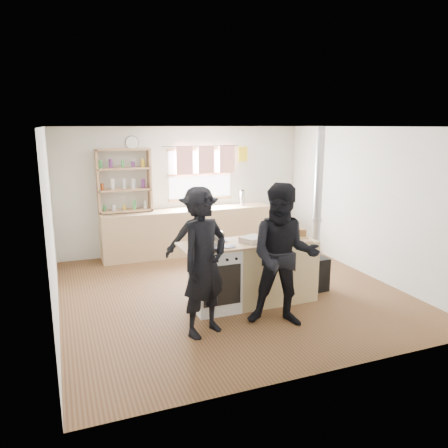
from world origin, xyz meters
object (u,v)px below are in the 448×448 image
Objects in this scene: thermos at (242,198)px; roast_tray at (253,239)px; person_near_left at (204,264)px; person_far at (199,239)px; cooking_island at (253,272)px; flue_heater at (316,250)px; skillet_greens at (213,248)px; bread_board at (298,234)px; stockpot_counter at (277,230)px; stockpot_stove at (215,237)px; person_near_right at (284,256)px.

thermos is 3.01m from roast_tray.
person_near_left reaches higher than person_far.
roast_tray is (-0.03, -0.05, 0.50)m from cooking_island.
skillet_greens is at bearing -168.74° from flue_heater.
flue_heater is 1.40× the size of person_near_left.
thermos reaches higher than bread_board.
stockpot_stove is at bearing 177.13° from stockpot_counter.
person_near_right is (0.06, -0.77, 0.45)m from cooking_island.
thermos is 2.66m from flue_heater.
bread_board is at bearing -0.31° from roast_tray.
flue_heater is at bearing 23.43° from bread_board.
person_near_right is (1.01, -0.12, 0.03)m from person_near_left.
person_far is at bearing 141.70° from stockpot_counter.
stockpot_stove is at bearing 171.30° from bread_board.
stockpot_stove reaches higher than cooking_island.
skillet_greens is at bearing -113.35° from stockpot_stove.
bread_board is at bearing -96.89° from thermos.
thermos is 2.75m from stockpot_counter.
cooking_island is at bearing 54.24° from roast_tray.
roast_tray is at bearing -163.34° from stockpot_counter.
person_near_right is at bearing -82.85° from roast_tray.
thermos is 0.91× the size of bread_board.
thermos is 0.12× the size of flue_heater.
thermos is 3.67m from person_near_right.
flue_heater is at bearing 0.11° from stockpot_stove.
stockpot_counter is 0.15× the size of person_near_right.
bread_board is 0.13× the size of flue_heater.
flue_heater reaches higher than roast_tray.
person_far reaches higher than roast_tray.
roast_tray is 0.16× the size of flue_heater.
stockpot_stove reaches higher than bread_board.
roast_tray is 1.03m from person_far.
person_near_right is at bearing -131.20° from bread_board.
person_near_left is at bearing -120.05° from thermos.
skillet_greens is at bearing 95.08° from person_far.
flue_heater is at bearing 9.12° from roast_tray.
roast_tray is at bearing 9.59° from person_near_left.
roast_tray is (-1.06, -2.82, -0.08)m from thermos.
thermos is 2.49m from person_far.
thermos is 1.11× the size of stockpot_counter.
skillet_greens is at bearing -164.33° from stockpot_counter.
skillet_greens is 1.08m from person_far.
stockpot_stove is 0.75× the size of stockpot_counter.
bread_board is 0.95m from person_near_right.
person_near_left is (-0.92, -0.60, -0.08)m from roast_tray.
person_near_right reaches higher than roast_tray.
thermos is at bearing 69.42° from roast_tray.
thermos is at bearing 102.01° from person_near_right.
skillet_greens is 1.13× the size of bread_board.
stockpot_stove is at bearing 38.08° from person_near_left.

